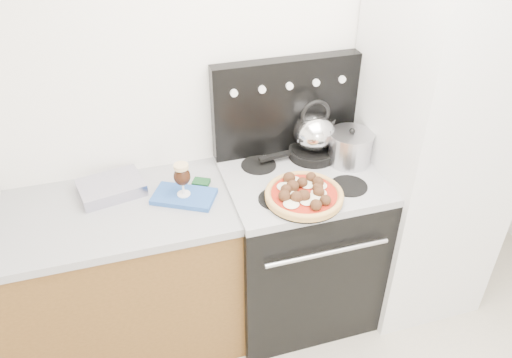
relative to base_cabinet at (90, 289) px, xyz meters
name	(u,v)px	position (x,y,z in m)	size (l,w,h in m)	color
room_shell	(385,244)	(1.02, -0.91, 0.82)	(3.52, 3.01, 2.52)	beige
base_cabinet	(90,289)	(0.00, 0.00, 0.00)	(1.45, 0.60, 0.86)	brown
countertop	(71,220)	(0.00, 0.00, 0.45)	(1.48, 0.63, 0.04)	#A2A2A7
stove_body	(298,248)	(1.10, -0.02, 0.01)	(0.76, 0.65, 0.88)	black
cooktop	(302,179)	(1.10, -0.02, 0.47)	(0.76, 0.65, 0.04)	#ADADB2
backguard	(285,106)	(1.10, 0.25, 0.74)	(0.76, 0.08, 0.50)	black
fridge	(430,152)	(1.80, -0.05, 0.52)	(0.64, 0.68, 1.90)	silver
foil_sheet	(111,187)	(0.19, 0.13, 0.50)	(0.29, 0.21, 0.06)	silver
oven_mitt	(184,196)	(0.52, -0.02, 0.48)	(0.29, 0.16, 0.02)	#2A56A9
beer_glass	(182,180)	(0.52, -0.02, 0.58)	(0.08, 0.08, 0.17)	black
pizza_pan	(304,199)	(1.04, -0.21, 0.50)	(0.35, 0.35, 0.01)	black
pizza	(304,193)	(1.04, -0.21, 0.53)	(0.36, 0.36, 0.05)	tan
skillet	(313,153)	(1.22, 0.13, 0.51)	(0.25, 0.25, 0.04)	black
tea_kettle	(314,129)	(1.22, 0.13, 0.65)	(0.21, 0.21, 0.23)	silver
stock_pot	(350,148)	(1.38, 0.03, 0.57)	(0.22, 0.22, 0.16)	#B8B7BD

